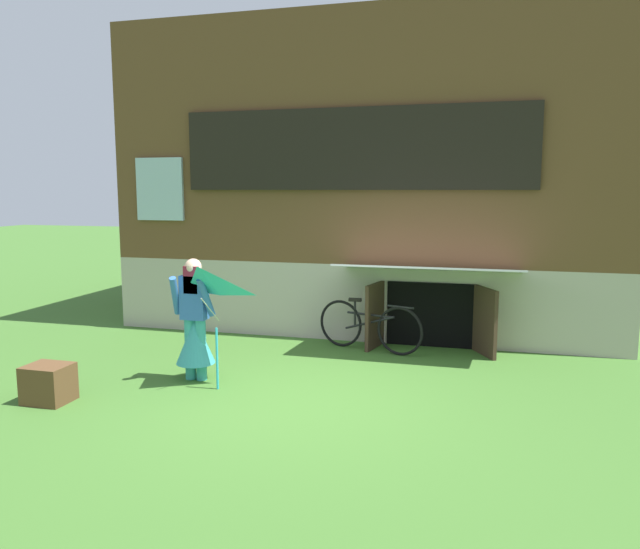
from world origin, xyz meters
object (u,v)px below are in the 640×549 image
person (195,329)px  kite (198,295)px  wooden_crate (48,384)px  bicycle_black (369,326)px

person → kite: bearing=-53.0°
wooden_crate → kite: bearing=25.2°
person → bicycle_black: size_ratio=0.94×
kite → bicycle_black: bearing=57.1°
bicycle_black → wooden_crate: bicycle_black is taller
person → bicycle_black: bearing=51.1°
person → wooden_crate: (-1.31, -1.26, -0.46)m
bicycle_black → wooden_crate: bearing=-118.3°
bicycle_black → wooden_crate: 4.67m
bicycle_black → person: bearing=-117.5°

